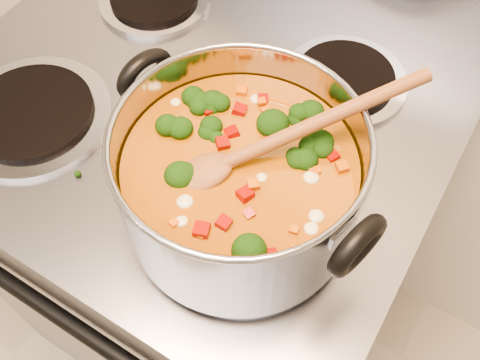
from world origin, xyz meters
name	(u,v)px	position (x,y,z in m)	size (l,w,h in m)	color
electric_range	(208,235)	(0.04, 1.16, 0.47)	(0.76, 0.69, 1.08)	gray
stockpot	(240,180)	(0.20, 1.02, 1.01)	(0.35, 0.28, 0.17)	#93939A
wooden_spoon	(258,149)	(0.22, 1.04, 1.06)	(0.22, 0.25, 0.10)	brown
cooktop_crumbs	(283,183)	(0.23, 1.10, 0.92)	(0.37, 0.39, 0.01)	black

